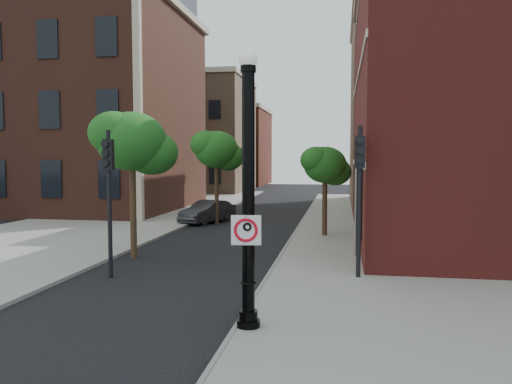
% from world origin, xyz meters
% --- Properties ---
extents(ground, '(120.00, 120.00, 0.00)m').
position_xyz_m(ground, '(0.00, 0.00, 0.00)').
color(ground, black).
rests_on(ground, ground).
extents(sidewalk_right, '(8.00, 60.00, 0.12)m').
position_xyz_m(sidewalk_right, '(6.00, 10.00, 0.06)').
color(sidewalk_right, gray).
rests_on(sidewalk_right, ground).
extents(sidewalk_left, '(10.00, 50.00, 0.12)m').
position_xyz_m(sidewalk_left, '(-9.00, 18.00, 0.06)').
color(sidewalk_left, gray).
rests_on(sidewalk_left, ground).
extents(curb_edge, '(0.10, 60.00, 0.14)m').
position_xyz_m(curb_edge, '(2.05, 10.00, 0.07)').
color(curb_edge, gray).
rests_on(curb_edge, ground).
extents(victorian_building, '(18.60, 14.60, 17.95)m').
position_xyz_m(victorian_building, '(-16.00, 23.97, 8.74)').
color(victorian_building, '#592C21').
rests_on(victorian_building, ground).
extents(bg_building_tan_a, '(12.00, 12.00, 12.00)m').
position_xyz_m(bg_building_tan_a, '(-12.00, 44.00, 6.00)').
color(bg_building_tan_a, '#876349').
rests_on(bg_building_tan_a, ground).
extents(bg_building_red, '(12.00, 12.00, 10.00)m').
position_xyz_m(bg_building_red, '(-12.00, 58.00, 5.00)').
color(bg_building_red, '#5F2616').
rests_on(bg_building_red, ground).
extents(bg_building_tan_b, '(22.00, 14.00, 14.00)m').
position_xyz_m(bg_building_tan_b, '(16.00, 30.00, 7.00)').
color(bg_building_tan_b, '#876349').
rests_on(bg_building_tan_b, ground).
extents(lamppost, '(0.51, 0.51, 6.00)m').
position_xyz_m(lamppost, '(2.32, 0.74, 2.77)').
color(lamppost, black).
rests_on(lamppost, ground).
extents(no_parking_sign, '(0.63, 0.13, 0.63)m').
position_xyz_m(no_parking_sign, '(2.31, 0.59, 2.25)').
color(no_parking_sign, white).
rests_on(no_parking_sign, ground).
extents(parked_car, '(2.72, 4.11, 1.28)m').
position_xyz_m(parked_car, '(-3.31, 18.04, 0.64)').
color(parked_car, '#2C2C31').
rests_on(parked_car, ground).
extents(traffic_signal_left, '(0.32, 0.39, 4.60)m').
position_xyz_m(traffic_signal_left, '(-2.83, 4.79, 3.10)').
color(traffic_signal_left, black).
rests_on(traffic_signal_left, ground).
extents(traffic_signal_right, '(0.30, 0.39, 4.70)m').
position_xyz_m(traffic_signal_right, '(4.80, 5.67, 3.17)').
color(traffic_signal_right, black).
rests_on(traffic_signal_right, ground).
extents(utility_pole, '(0.09, 0.09, 4.53)m').
position_xyz_m(utility_pole, '(4.80, 9.03, 2.27)').
color(utility_pole, '#999999').
rests_on(utility_pole, ground).
extents(street_tree_a, '(3.01, 2.72, 5.43)m').
position_xyz_m(street_tree_a, '(-3.30, 7.77, 4.29)').
color(street_tree_a, '#321F14').
rests_on(street_tree_a, ground).
extents(street_tree_b, '(2.92, 2.64, 5.26)m').
position_xyz_m(street_tree_b, '(-2.68, 17.84, 4.15)').
color(street_tree_b, '#321F14').
rests_on(street_tree_b, ground).
extents(street_tree_c, '(2.36, 2.14, 4.26)m').
position_xyz_m(street_tree_c, '(3.53, 13.84, 3.35)').
color(street_tree_c, '#321F14').
rests_on(street_tree_c, ground).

